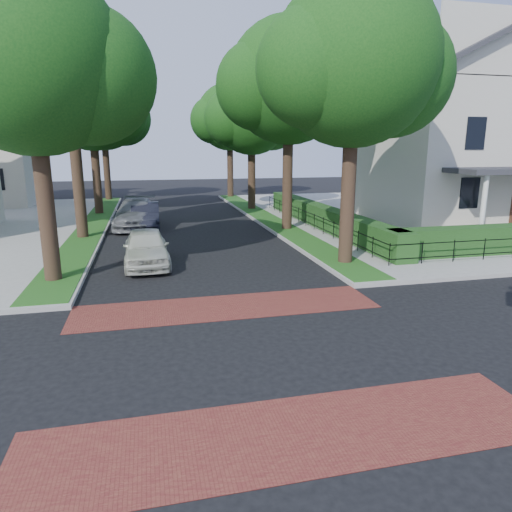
% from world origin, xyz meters
% --- Properties ---
extents(ground, '(120.00, 120.00, 0.00)m').
position_xyz_m(ground, '(0.00, 0.00, 0.00)').
color(ground, black).
rests_on(ground, ground).
extents(sidewalk_ne, '(30.00, 30.00, 0.15)m').
position_xyz_m(sidewalk_ne, '(19.50, 19.00, 0.07)').
color(sidewalk_ne, gray).
rests_on(sidewalk_ne, ground).
extents(crosswalk_far, '(9.00, 2.20, 0.01)m').
position_xyz_m(crosswalk_far, '(0.00, 3.20, 0.01)').
color(crosswalk_far, maroon).
rests_on(crosswalk_far, ground).
extents(crosswalk_near, '(9.00, 2.20, 0.01)m').
position_xyz_m(crosswalk_near, '(0.00, -3.20, 0.01)').
color(crosswalk_near, maroon).
rests_on(crosswalk_near, ground).
extents(grass_strip_ne, '(1.60, 29.80, 0.02)m').
position_xyz_m(grass_strip_ne, '(5.40, 19.10, 0.16)').
color(grass_strip_ne, '#214D16').
rests_on(grass_strip_ne, sidewalk_ne).
extents(grass_strip_nw, '(1.60, 29.80, 0.02)m').
position_xyz_m(grass_strip_nw, '(-5.40, 19.10, 0.16)').
color(grass_strip_nw, '#214D16').
rests_on(grass_strip_nw, sidewalk_nw).
extents(tree_right_near, '(7.75, 6.67, 10.66)m').
position_xyz_m(tree_right_near, '(5.60, 7.24, 7.63)').
color(tree_right_near, black).
rests_on(tree_right_near, sidewalk_ne).
extents(tree_right_mid, '(8.25, 7.09, 11.22)m').
position_xyz_m(tree_right_mid, '(5.61, 15.25, 7.99)').
color(tree_right_mid, black).
rests_on(tree_right_mid, sidewalk_ne).
extents(tree_right_far, '(7.25, 6.23, 9.74)m').
position_xyz_m(tree_right_far, '(5.60, 24.22, 6.91)').
color(tree_right_far, black).
rests_on(tree_right_far, sidewalk_ne).
extents(tree_right_back, '(7.50, 6.45, 10.20)m').
position_xyz_m(tree_right_back, '(5.60, 33.23, 7.27)').
color(tree_right_back, black).
rests_on(tree_right_back, sidewalk_ne).
extents(tree_left_near, '(7.50, 6.45, 10.20)m').
position_xyz_m(tree_left_near, '(-5.40, 7.23, 7.27)').
color(tree_left_near, black).
rests_on(tree_left_near, sidewalk_nw).
extents(tree_left_mid, '(8.00, 6.88, 11.48)m').
position_xyz_m(tree_left_mid, '(-5.39, 15.24, 8.34)').
color(tree_left_mid, black).
rests_on(tree_left_mid, sidewalk_nw).
extents(tree_left_far, '(7.00, 6.02, 9.86)m').
position_xyz_m(tree_left_far, '(-5.40, 24.22, 7.12)').
color(tree_left_far, black).
rests_on(tree_left_far, sidewalk_nw).
extents(tree_left_back, '(7.75, 6.66, 10.44)m').
position_xyz_m(tree_left_back, '(-5.40, 33.24, 7.41)').
color(tree_left_back, black).
rests_on(tree_left_back, sidewalk_nw).
extents(hedge_main_road, '(1.00, 18.00, 1.20)m').
position_xyz_m(hedge_main_road, '(7.70, 15.00, 0.75)').
color(hedge_main_road, '#1C3D15').
rests_on(hedge_main_road, sidewalk_ne).
extents(fence_main_road, '(0.06, 18.00, 0.90)m').
position_xyz_m(fence_main_road, '(6.90, 15.00, 0.60)').
color(fence_main_road, black).
rests_on(fence_main_road, sidewalk_ne).
extents(house_victorian, '(13.00, 13.05, 12.48)m').
position_xyz_m(house_victorian, '(17.51, 15.92, 6.02)').
color(house_victorian, beige).
rests_on(house_victorian, sidewalk_ne).
extents(parked_car_front, '(1.85, 4.39, 1.48)m').
position_xyz_m(parked_car_front, '(-2.30, 8.85, 0.74)').
color(parked_car_front, beige).
rests_on(parked_car_front, ground).
extents(parked_car_middle, '(1.65, 4.54, 1.49)m').
position_xyz_m(parked_car_middle, '(-2.32, 17.85, 0.74)').
color(parked_car_middle, black).
rests_on(parked_car_middle, ground).
extents(parked_car_rear, '(2.75, 5.88, 1.66)m').
position_xyz_m(parked_car_rear, '(-2.86, 18.29, 0.83)').
color(parked_car_rear, slate).
rests_on(parked_car_rear, ground).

